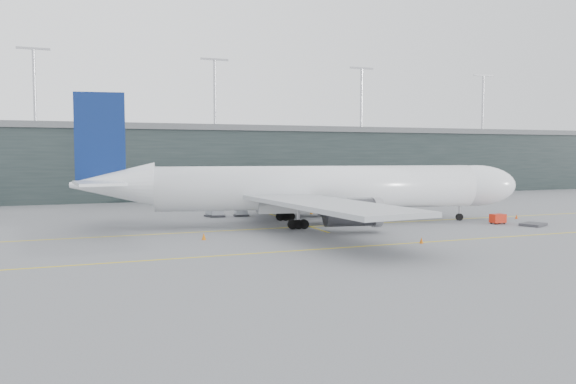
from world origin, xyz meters
name	(u,v)px	position (x,y,z in m)	size (l,w,h in m)	color
ground	(263,225)	(0.00, 0.00, 0.00)	(320.00, 320.00, 0.00)	slate
taxiline_a	(273,228)	(0.00, -4.00, 0.01)	(160.00, 0.25, 0.02)	yellow
taxiline_b	(326,249)	(0.00, -20.00, 0.01)	(160.00, 0.25, 0.02)	yellow
taxiline_lead_main	(254,209)	(5.00, 20.00, 0.01)	(0.25, 60.00, 0.02)	yellow
terminal	(184,161)	(0.00, 58.00, 7.62)	(240.00, 36.00, 29.00)	black
main_aircraft	(316,189)	(6.72, -1.94, 4.73)	(59.92, 55.64, 16.85)	white
jet_bridge	(332,180)	(20.40, 21.92, 4.50)	(11.82, 43.92, 6.01)	#2F2E34
gse_cart	(498,218)	(29.56, -10.33, 0.73)	(1.93, 1.24, 1.31)	red
baggage_dolly	(533,224)	(32.49, -13.54, 0.19)	(3.16, 2.53, 0.32)	#333237
uld_a	(218,210)	(-3.49, 10.64, 1.03)	(2.49, 2.16, 1.96)	#37373C
uld_b	(213,209)	(-4.01, 11.48, 1.06)	(2.71, 2.46, 2.02)	#37373C
uld_c	(241,209)	(-0.05, 10.32, 1.03)	(2.23, 1.82, 1.95)	#37373C
cone_nose	(516,217)	(36.14, -6.63, 0.32)	(0.40, 0.40, 0.64)	#E7490C
cone_wing_stbd	(421,240)	(10.72, -20.54, 0.33)	(0.42, 0.42, 0.66)	#D25E0B
cone_wing_port	(311,212)	(11.01, 9.57, 0.38)	(0.48, 0.48, 0.76)	orange
cone_tail	(204,236)	(-10.05, -10.11, 0.38)	(0.48, 0.48, 0.76)	#CF650B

